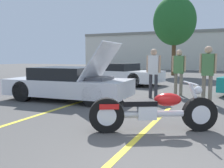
% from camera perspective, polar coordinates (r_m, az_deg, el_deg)
% --- Properties ---
extents(parking_stripe_foreground, '(0.12, 5.64, 0.01)m').
position_cam_1_polar(parking_stripe_foreground, '(6.19, -20.30, -7.86)').
color(parking_stripe_foreground, yellow).
rests_on(parking_stripe_foreground, ground).
extents(parking_stripe_middle, '(0.12, 5.64, 0.01)m').
position_cam_1_polar(parking_stripe_middle, '(4.73, 6.12, -11.88)').
color(parking_stripe_middle, yellow).
rests_on(parking_stripe_middle, ground).
extents(far_building, '(32.00, 4.20, 4.40)m').
position_cam_1_polar(far_building, '(30.64, 23.19, 7.33)').
color(far_building, beige).
rests_on(far_building, ground).
extents(tree_background, '(3.31, 3.31, 6.18)m').
position_cam_1_polar(tree_background, '(20.66, 14.10, 13.77)').
color(tree_background, brown).
rests_on(tree_background, ground).
extents(motorcycle, '(2.32, 1.31, 0.98)m').
position_cam_1_polar(motorcycle, '(4.99, 9.43, -6.15)').
color(motorcycle, black).
rests_on(motorcycle, ground).
extents(show_car_hood_open, '(4.27, 2.06, 1.93)m').
position_cam_1_polar(show_car_hood_open, '(8.64, -9.67, 0.11)').
color(show_car_hood_open, silver).
rests_on(show_car_hood_open, ground).
extents(parked_car_left_row, '(4.87, 2.71, 1.12)m').
position_cam_1_polar(parked_car_left_row, '(13.59, 1.45, 2.35)').
color(parked_car_left_row, white).
rests_on(parked_car_left_row, ground).
extents(spectator_near_motorcycle, '(0.52, 0.24, 1.81)m').
position_cam_1_polar(spectator_near_motorcycle, '(8.48, 21.04, 3.22)').
color(spectator_near_motorcycle, gray).
rests_on(spectator_near_motorcycle, ground).
extents(spectator_by_show_car, '(0.52, 0.23, 1.75)m').
position_cam_1_polar(spectator_by_show_car, '(9.01, 9.47, 3.44)').
color(spectator_by_show_car, '#333338').
rests_on(spectator_by_show_car, ground).
extents(spectator_midground, '(0.52, 0.23, 1.74)m').
position_cam_1_polar(spectator_midground, '(9.80, 15.02, 3.50)').
color(spectator_midground, gray).
rests_on(spectator_midground, ground).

